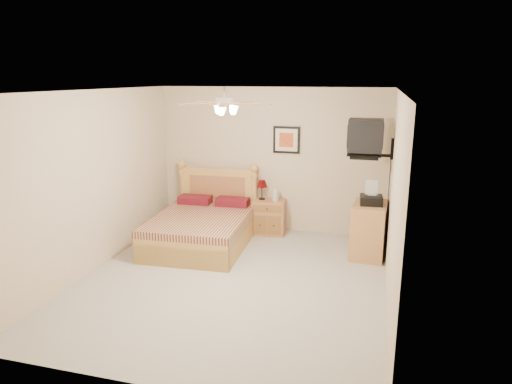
# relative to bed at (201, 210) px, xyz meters

# --- Properties ---
(floor) EXTENTS (4.50, 4.50, 0.00)m
(floor) POSITION_rel_bed_xyz_m (0.88, -1.12, -0.61)
(floor) COLOR #A9A498
(floor) RESTS_ON ground
(ceiling) EXTENTS (4.00, 4.50, 0.04)m
(ceiling) POSITION_rel_bed_xyz_m (0.88, -1.12, 1.89)
(ceiling) COLOR white
(ceiling) RESTS_ON ground
(wall_back) EXTENTS (4.00, 0.04, 2.50)m
(wall_back) POSITION_rel_bed_xyz_m (0.88, 1.13, 0.64)
(wall_back) COLOR beige
(wall_back) RESTS_ON ground
(wall_front) EXTENTS (4.00, 0.04, 2.50)m
(wall_front) POSITION_rel_bed_xyz_m (0.88, -3.37, 0.64)
(wall_front) COLOR beige
(wall_front) RESTS_ON ground
(wall_left) EXTENTS (0.04, 4.50, 2.50)m
(wall_left) POSITION_rel_bed_xyz_m (-1.12, -1.12, 0.64)
(wall_left) COLOR beige
(wall_left) RESTS_ON ground
(wall_right) EXTENTS (0.04, 4.50, 2.50)m
(wall_right) POSITION_rel_bed_xyz_m (2.88, -1.12, 0.64)
(wall_right) COLOR beige
(wall_right) RESTS_ON ground
(bed) EXTENTS (1.52, 1.95, 1.22)m
(bed) POSITION_rel_bed_xyz_m (0.00, 0.00, 0.00)
(bed) COLOR tan
(bed) RESTS_ON ground
(nightstand) EXTENTS (0.58, 0.46, 0.59)m
(nightstand) POSITION_rel_bed_xyz_m (0.91, 0.88, -0.31)
(nightstand) COLOR #C2703C
(nightstand) RESTS_ON ground
(table_lamp) EXTENTS (0.23, 0.23, 0.34)m
(table_lamp) POSITION_rel_bed_xyz_m (0.77, 0.93, 0.16)
(table_lamp) COLOR #510405
(table_lamp) RESTS_ON nightstand
(lotion_bottle) EXTENTS (0.13, 0.13, 0.27)m
(lotion_bottle) POSITION_rel_bed_xyz_m (1.03, 0.85, 0.12)
(lotion_bottle) COLOR silver
(lotion_bottle) RESTS_ON nightstand
(framed_picture) EXTENTS (0.46, 0.04, 0.46)m
(framed_picture) POSITION_rel_bed_xyz_m (1.15, 1.11, 1.01)
(framed_picture) COLOR black
(framed_picture) RESTS_ON wall_back
(dresser) EXTENTS (0.54, 0.74, 0.83)m
(dresser) POSITION_rel_bed_xyz_m (2.61, 0.27, -0.19)
(dresser) COLOR #C57F48
(dresser) RESTS_ON ground
(fax_machine) EXTENTS (0.35, 0.37, 0.34)m
(fax_machine) POSITION_rel_bed_xyz_m (2.62, 0.23, 0.39)
(fax_machine) COLOR black
(fax_machine) RESTS_ON dresser
(magazine_lower) EXTENTS (0.20, 0.27, 0.03)m
(magazine_lower) POSITION_rel_bed_xyz_m (2.55, 0.49, 0.23)
(magazine_lower) COLOR #B2A490
(magazine_lower) RESTS_ON dresser
(magazine_upper) EXTENTS (0.22, 0.29, 0.02)m
(magazine_upper) POSITION_rel_bed_xyz_m (2.56, 0.50, 0.26)
(magazine_upper) COLOR tan
(magazine_upper) RESTS_ON magazine_lower
(wall_tv) EXTENTS (0.56, 0.46, 0.58)m
(wall_tv) POSITION_rel_bed_xyz_m (2.63, 0.22, 1.20)
(wall_tv) COLOR black
(wall_tv) RESTS_ON wall_right
(ceiling_fan) EXTENTS (1.14, 1.14, 0.28)m
(ceiling_fan) POSITION_rel_bed_xyz_m (0.88, -1.32, 1.75)
(ceiling_fan) COLOR white
(ceiling_fan) RESTS_ON ceiling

